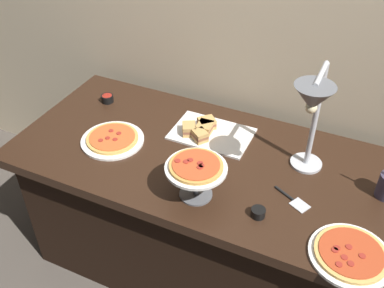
# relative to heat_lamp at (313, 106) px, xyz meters

# --- Properties ---
(ground_plane) EXTENTS (8.00, 8.00, 0.00)m
(ground_plane) POSITION_rel_heat_lamp_xyz_m (-0.38, 0.01, -1.16)
(ground_plane) COLOR #4C443D
(back_wall) EXTENTS (4.40, 0.04, 2.40)m
(back_wall) POSITION_rel_heat_lamp_xyz_m (-0.38, 0.51, 0.04)
(back_wall) COLOR #C6B593
(back_wall) RESTS_ON ground_plane
(buffet_table) EXTENTS (1.90, 0.84, 0.76)m
(buffet_table) POSITION_rel_heat_lamp_xyz_m (-0.38, 0.01, -0.77)
(buffet_table) COLOR black
(buffet_table) RESTS_ON ground_plane
(heat_lamp) EXTENTS (0.15, 0.33, 0.51)m
(heat_lamp) POSITION_rel_heat_lamp_xyz_m (0.00, 0.00, 0.00)
(heat_lamp) COLOR #B7BABF
(heat_lamp) RESTS_ON buffet_table
(pizza_plate_front) EXTENTS (0.30, 0.30, 0.03)m
(pizza_plate_front) POSITION_rel_heat_lamp_xyz_m (-0.87, -0.07, -0.39)
(pizza_plate_front) COLOR white
(pizza_plate_front) RESTS_ON buffet_table
(pizza_plate_center) EXTENTS (0.30, 0.30, 0.03)m
(pizza_plate_center) POSITION_rel_heat_lamp_xyz_m (0.26, -0.29, -0.39)
(pizza_plate_center) COLOR white
(pizza_plate_center) RESTS_ON buffet_table
(pizza_plate_raised_stand) EXTENTS (0.25, 0.25, 0.17)m
(pizza_plate_raised_stand) POSITION_rel_heat_lamp_xyz_m (-0.36, -0.23, -0.26)
(pizza_plate_raised_stand) COLOR #595B60
(pizza_plate_raised_stand) RESTS_ON buffet_table
(sandwich_platter) EXTENTS (0.38, 0.26, 0.06)m
(sandwich_platter) POSITION_rel_heat_lamp_xyz_m (-0.49, 0.17, -0.38)
(sandwich_platter) COLOR white
(sandwich_platter) RESTS_ON buffet_table
(sauce_cup_near) EXTENTS (0.06, 0.06, 0.04)m
(sauce_cup_near) POSITION_rel_heat_lamp_xyz_m (-0.10, -0.24, -0.38)
(sauce_cup_near) COLOR black
(sauce_cup_near) RESTS_ON buffet_table
(sauce_cup_far) EXTENTS (0.06, 0.06, 0.04)m
(sauce_cup_far) POSITION_rel_heat_lamp_xyz_m (-1.09, 0.22, -0.38)
(sauce_cup_far) COLOR black
(sauce_cup_far) RESTS_ON buffet_table
(serving_spatula) EXTENTS (0.17, 0.11, 0.01)m
(serving_spatula) POSITION_rel_heat_lamp_xyz_m (0.00, -0.09, -0.40)
(serving_spatula) COLOR #B7BABF
(serving_spatula) RESTS_ON buffet_table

